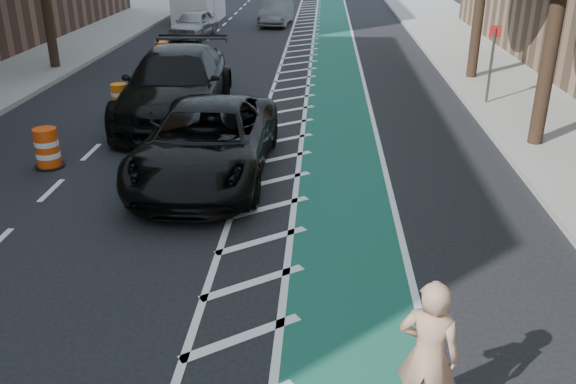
# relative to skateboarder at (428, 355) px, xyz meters

# --- Properties ---
(ground) EXTENTS (120.00, 120.00, 0.00)m
(ground) POSITION_rel_skateboarder_xyz_m (-3.70, 1.50, -1.00)
(ground) COLOR black
(ground) RESTS_ON ground
(bike_lane) EXTENTS (2.00, 90.00, 0.01)m
(bike_lane) POSITION_rel_skateboarder_xyz_m (-0.70, 11.50, -1.00)
(bike_lane) COLOR #164F36
(bike_lane) RESTS_ON ground
(buffer_strip) EXTENTS (1.40, 90.00, 0.01)m
(buffer_strip) POSITION_rel_skateboarder_xyz_m (-2.20, 11.50, -1.00)
(buffer_strip) COLOR silver
(buffer_strip) RESTS_ON ground
(sidewalk_right) EXTENTS (5.00, 90.00, 0.15)m
(sidewalk_right) POSITION_rel_skateboarder_xyz_m (5.80, 11.50, -0.93)
(sidewalk_right) COLOR gray
(sidewalk_right) RESTS_ON ground
(curb_right) EXTENTS (0.12, 90.00, 0.16)m
(curb_right) POSITION_rel_skateboarder_xyz_m (3.35, 11.50, -0.92)
(curb_right) COLOR gray
(curb_right) RESTS_ON ground
(sign_post) EXTENTS (0.35, 0.08, 2.47)m
(sign_post) POSITION_rel_skateboarder_xyz_m (3.90, 13.50, 0.35)
(sign_post) COLOR #4C4C4C
(sign_post) RESTS_ON ground
(skateboarder) EXTENTS (0.77, 0.63, 1.81)m
(skateboarder) POSITION_rel_skateboarder_xyz_m (0.00, 0.00, 0.00)
(skateboarder) COLOR tan
(skateboarder) RESTS_ON skateboard
(suv_near) EXTENTS (2.79, 5.87, 1.62)m
(suv_near) POSITION_rel_skateboarder_xyz_m (-3.70, 7.35, -0.19)
(suv_near) COLOR black
(suv_near) RESTS_ON ground
(suv_far) EXTENTS (2.98, 6.79, 1.94)m
(suv_far) POSITION_rel_skateboarder_xyz_m (-5.39, 11.79, -0.03)
(suv_far) COLOR black
(suv_far) RESTS_ON ground
(car_silver) EXTENTS (2.10, 4.10, 1.34)m
(car_silver) POSITION_rel_skateboarder_xyz_m (-7.70, 25.75, -0.34)
(car_silver) COLOR #949398
(car_silver) RESTS_ON ground
(car_grey) EXTENTS (1.78, 4.31, 1.39)m
(car_grey) POSITION_rel_skateboarder_xyz_m (-3.90, 30.27, -0.31)
(car_grey) COLOR slate
(car_grey) RESTS_ON ground
(box_truck) EXTENTS (2.37, 5.09, 2.10)m
(box_truck) POSITION_rel_skateboarder_xyz_m (-8.56, 31.59, -0.03)
(box_truck) COLOR white
(box_truck) RESTS_ON ground
(barrel_a) EXTENTS (0.68, 0.68, 0.93)m
(barrel_a) POSITION_rel_skateboarder_xyz_m (-7.50, 7.66, -0.57)
(barrel_a) COLOR #E4430C
(barrel_a) RESTS_ON ground
(barrel_b) EXTENTS (0.61, 0.61, 0.83)m
(barrel_b) POSITION_rel_skateboarder_xyz_m (-7.30, 12.40, -0.61)
(barrel_b) COLOR orange
(barrel_b) RESTS_ON ground
(barrel_c) EXTENTS (0.66, 0.66, 0.90)m
(barrel_c) POSITION_rel_skateboarder_xyz_m (-7.70, 19.25, -0.58)
(barrel_c) COLOR orange
(barrel_c) RESTS_ON ground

